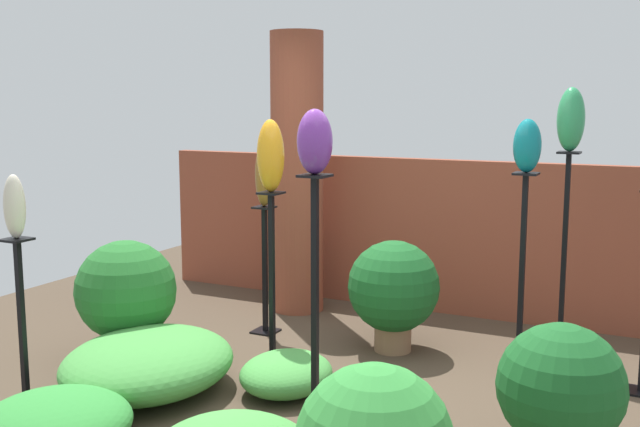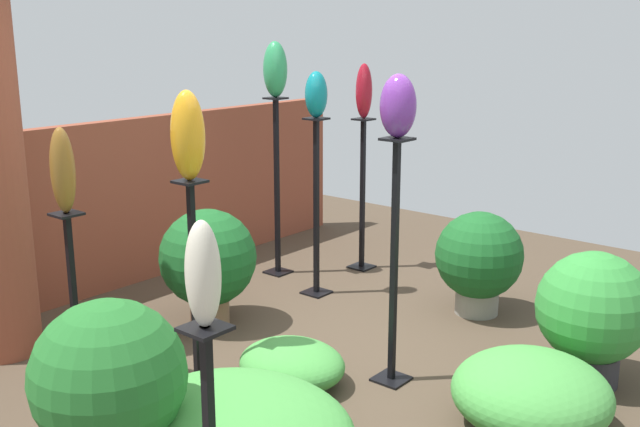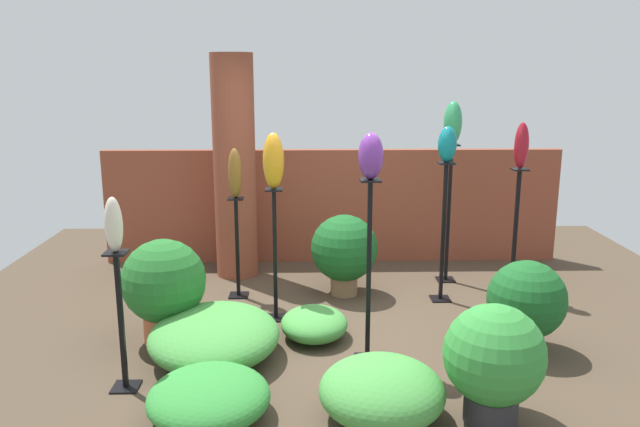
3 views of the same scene
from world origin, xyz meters
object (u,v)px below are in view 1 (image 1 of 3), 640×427
at_px(pedestal_amber, 272,286).
at_px(potted_plant_front_right, 394,289).
at_px(pedestal_bronze, 265,276).
at_px(pedestal_jade, 564,264).
at_px(art_vase_violet, 315,142).
at_px(art_vase_teal, 527,146).
at_px(potted_plant_walkway_edge, 560,391).
at_px(pedestal_teal, 521,286).
at_px(art_vase_jade, 571,119).
at_px(pedestal_violet, 315,315).
at_px(art_vase_ivory, 15,207).
at_px(pedestal_ivory, 22,329).
at_px(brick_pillar, 297,174).
at_px(art_vase_bronze, 264,175).
at_px(art_vase_amber, 271,156).
at_px(potted_plant_mid_right, 126,295).

height_order(pedestal_amber, potted_plant_front_right, pedestal_amber).
distance_m(pedestal_bronze, pedestal_jade, 2.37).
distance_m(pedestal_bronze, art_vase_violet, 2.30).
bearing_deg(pedestal_amber, pedestal_jade, 29.79).
height_order(art_vase_teal, potted_plant_walkway_edge, art_vase_teal).
xyz_separation_m(pedestal_bronze, pedestal_amber, (0.43, -0.63, 0.10)).
height_order(pedestal_teal, art_vase_jade, art_vase_jade).
relative_size(pedestal_violet, pedestal_teal, 1.05).
bearing_deg(art_vase_ivory, potted_plant_front_right, 48.26).
bearing_deg(pedestal_ivory, pedestal_amber, 50.92).
bearing_deg(potted_plant_walkway_edge, pedestal_ivory, -169.95).
height_order(brick_pillar, art_vase_jade, brick_pillar).
distance_m(art_vase_violet, art_vase_teal, 1.64).
height_order(brick_pillar, art_vase_bronze, brick_pillar).
bearing_deg(art_vase_teal, pedestal_violet, -123.41).
bearing_deg(pedestal_amber, art_vase_ivory, -129.08).
distance_m(art_vase_amber, art_vase_teal, 1.77).
xyz_separation_m(pedestal_ivory, art_vase_bronze, (0.65, 1.95, 0.84)).
height_order(pedestal_violet, potted_plant_front_right, pedestal_violet).
xyz_separation_m(pedestal_ivory, art_vase_teal, (2.78, 1.80, 1.14)).
distance_m(pedestal_bronze, art_vase_ivory, 2.20).
bearing_deg(pedestal_violet, art_vase_amber, 131.85).
bearing_deg(potted_plant_mid_right, art_vase_jade, 28.93).
height_order(pedestal_ivory, potted_plant_mid_right, pedestal_ivory).
xyz_separation_m(art_vase_violet, potted_plant_front_right, (-0.10, 1.56, -1.21)).
bearing_deg(art_vase_teal, potted_plant_front_right, 169.31).
distance_m(pedestal_teal, art_vase_teal, 0.96).
bearing_deg(pedestal_jade, art_vase_amber, -150.21).
bearing_deg(potted_plant_front_right, potted_plant_walkway_edge, -44.20).
height_order(art_vase_jade, potted_plant_walkway_edge, art_vase_jade).
distance_m(art_vase_jade, potted_plant_front_right, 1.81).
distance_m(pedestal_violet, pedestal_ivory, 1.94).
height_order(pedestal_violet, pedestal_ivory, pedestal_violet).
bearing_deg(pedestal_teal, art_vase_jade, 72.80).
height_order(potted_plant_front_right, potted_plant_mid_right, potted_plant_mid_right).
height_order(pedestal_teal, potted_plant_front_right, pedestal_teal).
bearing_deg(art_vase_jade, pedestal_violet, -118.90).
relative_size(art_vase_teal, potted_plant_walkway_edge, 0.45).
height_order(pedestal_jade, art_vase_teal, art_vase_teal).
bearing_deg(brick_pillar, pedestal_violet, -59.88).
relative_size(pedestal_bronze, potted_plant_front_right, 1.23).
bearing_deg(art_vase_bronze, pedestal_teal, -4.09).
height_order(art_vase_bronze, potted_plant_walkway_edge, art_vase_bronze).
distance_m(pedestal_amber, pedestal_teal, 1.77).
distance_m(pedestal_bronze, art_vase_amber, 1.30).
bearing_deg(potted_plant_walkway_edge, art_vase_teal, 110.31).
height_order(brick_pillar, potted_plant_walkway_edge, brick_pillar).
xyz_separation_m(art_vase_amber, potted_plant_front_right, (0.70, 0.66, -1.05)).
height_order(pedestal_amber, pedestal_ivory, pedestal_amber).
relative_size(pedestal_amber, potted_plant_walkway_edge, 1.61).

